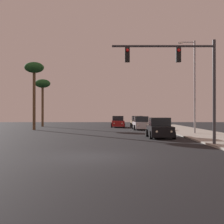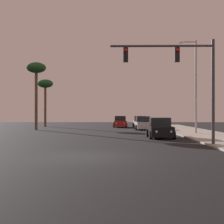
{
  "view_description": "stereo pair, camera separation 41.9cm",
  "coord_description": "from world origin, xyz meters",
  "px_view_note": "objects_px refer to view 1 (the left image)",
  "views": [
    {
      "loc": [
        0.94,
        -14.53,
        2.0
      ],
      "look_at": [
        0.92,
        11.86,
        2.15
      ],
      "focal_mm": 50.0,
      "sensor_mm": 36.0,
      "label": 1
    },
    {
      "loc": [
        1.35,
        -14.52,
        2.0
      ],
      "look_at": [
        0.92,
        11.86,
        2.15
      ],
      "focal_mm": 50.0,
      "sensor_mm": 36.0,
      "label": 2
    }
  ],
  "objects_px": {
    "car_black": "(160,129)",
    "palm_tree_mid": "(34,71)",
    "car_tan": "(138,122)",
    "car_red": "(118,122)",
    "car_silver": "(141,124)",
    "street_lamp": "(194,82)",
    "palm_tree_far": "(43,86)",
    "traffic_light_mast": "(186,71)"
  },
  "relations": [
    {
      "from": "palm_tree_far",
      "to": "street_lamp",
      "type": "bearing_deg",
      "value": -44.21
    },
    {
      "from": "car_tan",
      "to": "traffic_light_mast",
      "type": "relative_size",
      "value": 0.66
    },
    {
      "from": "street_lamp",
      "to": "car_silver",
      "type": "bearing_deg",
      "value": 115.75
    },
    {
      "from": "car_black",
      "to": "traffic_light_mast",
      "type": "height_order",
      "value": "traffic_light_mast"
    },
    {
      "from": "car_silver",
      "to": "car_tan",
      "type": "bearing_deg",
      "value": -93.04
    },
    {
      "from": "palm_tree_far",
      "to": "palm_tree_mid",
      "type": "relative_size",
      "value": 0.88
    },
    {
      "from": "car_red",
      "to": "car_black",
      "type": "height_order",
      "value": "same"
    },
    {
      "from": "palm_tree_far",
      "to": "palm_tree_mid",
      "type": "xyz_separation_m",
      "value": [
        1.18,
        -10.0,
        0.91
      ]
    },
    {
      "from": "car_black",
      "to": "palm_tree_far",
      "type": "relative_size",
      "value": 0.59
    },
    {
      "from": "car_black",
      "to": "palm_tree_far",
      "type": "height_order",
      "value": "palm_tree_far"
    },
    {
      "from": "car_silver",
      "to": "traffic_light_mast",
      "type": "distance_m",
      "value": 20.15
    },
    {
      "from": "car_red",
      "to": "car_black",
      "type": "bearing_deg",
      "value": 98.15
    },
    {
      "from": "traffic_light_mast",
      "to": "palm_tree_far",
      "type": "distance_m",
      "value": 33.0
    },
    {
      "from": "car_black",
      "to": "palm_tree_mid",
      "type": "height_order",
      "value": "palm_tree_mid"
    },
    {
      "from": "car_silver",
      "to": "palm_tree_far",
      "type": "bearing_deg",
      "value": -34.81
    },
    {
      "from": "car_red",
      "to": "car_silver",
      "type": "distance_m",
      "value": 7.73
    },
    {
      "from": "car_black",
      "to": "street_lamp",
      "type": "distance_m",
      "value": 7.35
    },
    {
      "from": "car_red",
      "to": "street_lamp",
      "type": "height_order",
      "value": "street_lamp"
    },
    {
      "from": "traffic_light_mast",
      "to": "palm_tree_mid",
      "type": "bearing_deg",
      "value": 126.63
    },
    {
      "from": "street_lamp",
      "to": "palm_tree_far",
      "type": "distance_m",
      "value": 26.2
    },
    {
      "from": "car_red",
      "to": "palm_tree_mid",
      "type": "height_order",
      "value": "palm_tree_mid"
    },
    {
      "from": "street_lamp",
      "to": "palm_tree_mid",
      "type": "bearing_deg",
      "value": 154.85
    },
    {
      "from": "palm_tree_far",
      "to": "palm_tree_mid",
      "type": "distance_m",
      "value": 10.11
    },
    {
      "from": "car_red",
      "to": "car_silver",
      "type": "xyz_separation_m",
      "value": [
        2.78,
        -7.21,
        0.0
      ]
    },
    {
      "from": "street_lamp",
      "to": "palm_tree_mid",
      "type": "height_order",
      "value": "street_lamp"
    },
    {
      "from": "traffic_light_mast",
      "to": "street_lamp",
      "type": "xyz_separation_m",
      "value": [
        3.35,
        10.88,
        0.44
      ]
    },
    {
      "from": "car_tan",
      "to": "car_black",
      "type": "bearing_deg",
      "value": 90.1
    },
    {
      "from": "car_tan",
      "to": "car_red",
      "type": "bearing_deg",
      "value": 2.66
    },
    {
      "from": "car_black",
      "to": "street_lamp",
      "type": "xyz_separation_m",
      "value": [
        3.95,
        4.4,
        4.36
      ]
    },
    {
      "from": "car_red",
      "to": "palm_tree_mid",
      "type": "relative_size",
      "value": 0.51
    },
    {
      "from": "car_black",
      "to": "car_silver",
      "type": "bearing_deg",
      "value": -87.24
    },
    {
      "from": "car_red",
      "to": "palm_tree_far",
      "type": "relative_size",
      "value": 0.58
    },
    {
      "from": "car_red",
      "to": "street_lamp",
      "type": "bearing_deg",
      "value": 113.23
    },
    {
      "from": "car_silver",
      "to": "palm_tree_mid",
      "type": "distance_m",
      "value": 14.82
    },
    {
      "from": "traffic_light_mast",
      "to": "palm_tree_far",
      "type": "height_order",
      "value": "palm_tree_far"
    },
    {
      "from": "car_black",
      "to": "palm_tree_far",
      "type": "distance_m",
      "value": 27.64
    },
    {
      "from": "traffic_light_mast",
      "to": "palm_tree_mid",
      "type": "distance_m",
      "value": 23.98
    },
    {
      "from": "car_silver",
      "to": "traffic_light_mast",
      "type": "xyz_separation_m",
      "value": [
        0.93,
        -19.74,
        3.92
      ]
    },
    {
      "from": "palm_tree_far",
      "to": "car_black",
      "type": "bearing_deg",
      "value": -56.84
    },
    {
      "from": "car_red",
      "to": "car_silver",
      "type": "relative_size",
      "value": 1.0
    },
    {
      "from": "car_black",
      "to": "palm_tree_mid",
      "type": "relative_size",
      "value": 0.52
    },
    {
      "from": "street_lamp",
      "to": "palm_tree_far",
      "type": "bearing_deg",
      "value": 135.79
    }
  ]
}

